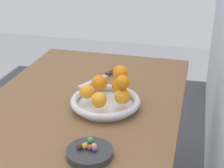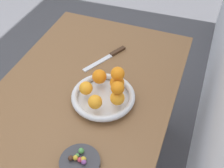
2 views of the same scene
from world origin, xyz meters
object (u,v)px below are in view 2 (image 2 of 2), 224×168
Objects in this scene: candy_ball_5 at (71,158)px; orange_1 at (117,98)px; orange_3 at (99,77)px; orange_4 at (86,88)px; orange_2 at (117,83)px; candy_ball_1 at (83,159)px; candy_dish at (80,163)px; candy_ball_0 at (80,160)px; orange_6 at (118,88)px; orange_5 at (118,74)px; candy_ball_2 at (77,156)px; dining_table at (87,102)px; candy_ball_6 at (75,158)px; candy_ball_3 at (81,151)px; orange_0 at (95,102)px; knife at (108,57)px; candy_ball_4 at (84,162)px; fruit_bowl at (103,97)px.

orange_1 is at bearing 166.96° from candy_ball_5.
orange_3 reaches higher than orange_4.
orange_2 is (-0.08, -0.03, 0.00)m from orange_1.
candy_dish is at bearing -63.45° from candy_ball_1.
orange_2 reaches higher than candy_ball_0.
orange_6 is at bearing 166.95° from candy_ball_5.
candy_ball_5 is at bearing -13.05° from orange_6.
candy_dish is 0.04m from candy_ball_5.
candy_ball_1 reaches higher than candy_dish.
orange_5 is 3.71× the size of candy_ball_2.
candy_ball_6 is at bearing 19.31° from dining_table.
candy_dish is 2.30× the size of orange_3.
orange_5 reaches higher than orange_2.
candy_ball_3 reaches higher than candy_ball_5.
orange_2 reaches higher than candy_ball_1.
orange_6 is (-0.00, 0.00, 0.06)m from orange_1.
orange_0 and orange_4 have the same top height.
orange_5 reaches higher than orange_0.
candy_ball_1 is at bearing 22.37° from orange_4.
orange_6 is (0.07, 0.03, -0.00)m from orange_5.
orange_2 is at bearing 176.47° from candy_ball_6.
dining_table is 19.84× the size of orange_4.
candy_ball_0 reaches higher than knife.
orange_4 is 3.09× the size of candy_ball_4.
orange_2 reaches higher than candy_dish.
dining_table is 0.21m from orange_2.
orange_4 is 1.06× the size of orange_6.
candy_ball_2 is (0.35, 0.06, -0.04)m from orange_3.
candy_ball_0 is 0.87× the size of candy_ball_3.
orange_2 reaches higher than fruit_bowl.
candy_ball_0 is at bearing 53.60° from candy_ball_2.
candy_ball_6 is (-0.00, -0.02, 0.02)m from candy_dish.
orange_6 is at bearing 164.24° from orange_1.
orange_1 is 0.06m from orange_6.
orange_5 reaches higher than orange_1.
candy_ball_0 is 0.03m from candy_ball_5.
candy_ball_4 reaches higher than knife.
orange_3 reaches higher than knife.
orange_6 is 0.27m from candy_ball_3.
orange_0 is 0.93× the size of orange_2.
orange_2 is 3.36× the size of candy_ball_6.
orange_3 reaches higher than candy_ball_5.
orange_6 is at bearing 27.28° from knife.
knife is at bearing -167.13° from candy_ball_1.
orange_1 is at bearing 27.21° from knife.
candy_ball_5 is at bearing 1.03° from fruit_bowl.
orange_3 is 0.37m from candy_ball_6.
orange_6 reaches higher than candy_ball_5.
fruit_bowl is 4.58× the size of orange_1.
candy_ball_3 is 1.13× the size of candy_ball_4.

